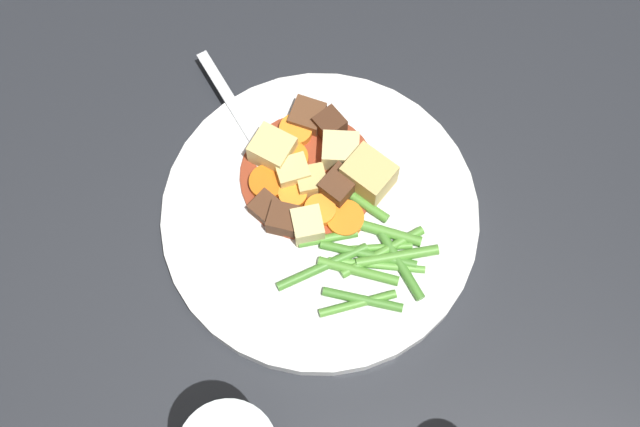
% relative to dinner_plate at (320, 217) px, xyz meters
% --- Properties ---
extents(ground_plane, '(3.00, 3.00, 0.00)m').
position_rel_dinner_plate_xyz_m(ground_plane, '(0.00, 0.00, -0.01)').
color(ground_plane, '#26282D').
extents(dinner_plate, '(0.27, 0.27, 0.02)m').
position_rel_dinner_plate_xyz_m(dinner_plate, '(0.00, 0.00, 0.00)').
color(dinner_plate, white).
rests_on(dinner_plate, ground_plane).
extents(stew_sauce, '(0.12, 0.12, 0.00)m').
position_rel_dinner_plate_xyz_m(stew_sauce, '(0.04, -0.00, 0.01)').
color(stew_sauce, '#93381E').
rests_on(stew_sauce, dinner_plate).
extents(carrot_slice_0, '(0.03, 0.03, 0.01)m').
position_rel_dinner_plate_xyz_m(carrot_slice_0, '(0.00, 0.00, 0.01)').
color(carrot_slice_0, orange).
rests_on(carrot_slice_0, dinner_plate).
extents(carrot_slice_1, '(0.04, 0.04, 0.01)m').
position_rel_dinner_plate_xyz_m(carrot_slice_1, '(-0.01, -0.02, 0.01)').
color(carrot_slice_1, orange).
rests_on(carrot_slice_1, dinner_plate).
extents(carrot_slice_2, '(0.04, 0.04, 0.01)m').
position_rel_dinner_plate_xyz_m(carrot_slice_2, '(0.08, 0.00, 0.01)').
color(carrot_slice_2, orange).
rests_on(carrot_slice_2, dinner_plate).
extents(carrot_slice_3, '(0.03, 0.03, 0.01)m').
position_rel_dinner_plate_xyz_m(carrot_slice_3, '(0.02, 0.02, 0.01)').
color(carrot_slice_3, orange).
rests_on(carrot_slice_3, dinner_plate).
extents(carrot_slice_4, '(0.04, 0.04, 0.01)m').
position_rel_dinner_plate_xyz_m(carrot_slice_4, '(0.04, 0.04, 0.01)').
color(carrot_slice_4, orange).
rests_on(carrot_slice_4, dinner_plate).
extents(carrot_slice_5, '(0.04, 0.04, 0.01)m').
position_rel_dinner_plate_xyz_m(carrot_slice_5, '(0.05, 0.01, 0.02)').
color(carrot_slice_5, orange).
rests_on(carrot_slice_5, dinner_plate).
extents(potato_chunk_0, '(0.02, 0.03, 0.02)m').
position_rel_dinner_plate_xyz_m(potato_chunk_0, '(0.03, -0.00, 0.02)').
color(potato_chunk_0, '#DBBC6B').
rests_on(potato_chunk_0, dinner_plate).
extents(potato_chunk_1, '(0.04, 0.04, 0.03)m').
position_rel_dinner_plate_xyz_m(potato_chunk_1, '(0.05, -0.03, 0.02)').
color(potato_chunk_1, '#EAD68C').
rests_on(potato_chunk_1, dinner_plate).
extents(potato_chunk_2, '(0.05, 0.05, 0.03)m').
position_rel_dinner_plate_xyz_m(potato_chunk_2, '(0.02, -0.05, 0.02)').
color(potato_chunk_2, '#DBBC6B').
rests_on(potato_chunk_2, dinner_plate).
extents(potato_chunk_3, '(0.05, 0.05, 0.03)m').
position_rel_dinner_plate_xyz_m(potato_chunk_3, '(0.06, 0.03, 0.02)').
color(potato_chunk_3, '#E5CC7A').
rests_on(potato_chunk_3, dinner_plate).
extents(potato_chunk_4, '(0.02, 0.03, 0.02)m').
position_rel_dinner_plate_xyz_m(potato_chunk_4, '(0.04, 0.01, 0.02)').
color(potato_chunk_4, '#E5CC7A').
rests_on(potato_chunk_4, dinner_plate).
extents(potato_chunk_5, '(0.03, 0.03, 0.02)m').
position_rel_dinner_plate_xyz_m(potato_chunk_5, '(-0.01, 0.01, 0.02)').
color(potato_chunk_5, '#EAD68C').
rests_on(potato_chunk_5, dinner_plate).
extents(meat_chunk_0, '(0.03, 0.03, 0.02)m').
position_rel_dinner_plate_xyz_m(meat_chunk_0, '(-0.00, 0.03, 0.02)').
color(meat_chunk_0, '#56331E').
rests_on(meat_chunk_0, dinner_plate).
extents(meat_chunk_1, '(0.04, 0.04, 0.02)m').
position_rel_dinner_plate_xyz_m(meat_chunk_1, '(0.09, -0.01, 0.02)').
color(meat_chunk_1, brown).
rests_on(meat_chunk_1, dinner_plate).
extents(meat_chunk_2, '(0.03, 0.03, 0.01)m').
position_rel_dinner_plate_xyz_m(meat_chunk_2, '(0.02, 0.04, 0.02)').
color(meat_chunk_2, '#56331E').
rests_on(meat_chunk_2, dinner_plate).
extents(meat_chunk_3, '(0.04, 0.04, 0.03)m').
position_rel_dinner_plate_xyz_m(meat_chunk_3, '(0.01, -0.02, 0.02)').
color(meat_chunk_3, '#56331E').
rests_on(meat_chunk_3, dinner_plate).
extents(meat_chunk_4, '(0.03, 0.03, 0.02)m').
position_rel_dinner_plate_xyz_m(meat_chunk_4, '(0.07, -0.03, 0.02)').
color(meat_chunk_4, '#4C2B19').
rests_on(meat_chunk_4, dinner_plate).
extents(green_bean_0, '(0.04, 0.08, 0.01)m').
position_rel_dinner_plate_xyz_m(green_bean_0, '(-0.06, -0.03, 0.01)').
color(green_bean_0, '#66AD42').
rests_on(green_bean_0, dinner_plate).
extents(green_bean_1, '(0.01, 0.07, 0.01)m').
position_rel_dinner_plate_xyz_m(green_bean_1, '(-0.09, -0.01, 0.01)').
color(green_bean_1, '#599E38').
rests_on(green_bean_1, dinner_plate).
extents(green_bean_2, '(0.04, 0.06, 0.01)m').
position_rel_dinner_plate_xyz_m(green_bean_2, '(-0.06, -0.02, 0.01)').
color(green_bean_2, '#599E38').
rests_on(green_bean_2, dinner_plate).
extents(green_bean_3, '(0.02, 0.07, 0.01)m').
position_rel_dinner_plate_xyz_m(green_bean_3, '(-0.06, -0.05, 0.01)').
color(green_bean_3, '#599E38').
rests_on(green_bean_3, dinner_plate).
extents(green_bean_4, '(0.05, 0.08, 0.01)m').
position_rel_dinner_plate_xyz_m(green_bean_4, '(-0.05, -0.03, 0.01)').
color(green_bean_4, '#4C8E33').
rests_on(green_bean_4, dinner_plate).
extents(green_bean_5, '(0.02, 0.08, 0.01)m').
position_rel_dinner_plate_xyz_m(green_bean_5, '(-0.05, 0.01, 0.01)').
color(green_bean_5, '#4C8E33').
rests_on(green_bean_5, dinner_plate).
extents(green_bean_6, '(0.04, 0.06, 0.01)m').
position_rel_dinner_plate_xyz_m(green_bean_6, '(-0.03, -0.05, 0.01)').
color(green_bean_6, '#599E38').
rests_on(green_bean_6, dinner_plate).
extents(green_bean_7, '(0.07, 0.02, 0.01)m').
position_rel_dinner_plate_xyz_m(green_bean_7, '(-0.06, -0.05, 0.01)').
color(green_bean_7, '#4C8E33').
rests_on(green_bean_7, dinner_plate).
extents(green_bean_8, '(0.01, 0.05, 0.01)m').
position_rel_dinner_plate_xyz_m(green_bean_8, '(-0.02, -0.00, 0.01)').
color(green_bean_8, '#599E38').
rests_on(green_bean_8, dinner_plate).
extents(green_bean_9, '(0.04, 0.06, 0.01)m').
position_rel_dinner_plate_xyz_m(green_bean_9, '(-0.08, -0.01, 0.01)').
color(green_bean_9, '#4C8E33').
rests_on(green_bean_9, dinner_plate).
extents(green_bean_10, '(0.03, 0.08, 0.01)m').
position_rel_dinner_plate_xyz_m(green_bean_10, '(-0.05, -0.04, 0.01)').
color(green_bean_10, '#599E38').
rests_on(green_bean_10, dinner_plate).
extents(green_bean_11, '(0.05, 0.04, 0.01)m').
position_rel_dinner_plate_xyz_m(green_bean_11, '(-0.00, -0.04, 0.01)').
color(green_bean_11, '#599E38').
rests_on(green_bean_11, dinner_plate).
extents(green_bean_12, '(0.02, 0.06, 0.01)m').
position_rel_dinner_plate_xyz_m(green_bean_12, '(-0.04, -0.04, 0.01)').
color(green_bean_12, '#599E38').
rests_on(green_bean_12, dinner_plate).
extents(fork, '(0.17, 0.06, 0.00)m').
position_rel_dinner_plate_xyz_m(fork, '(0.09, 0.04, 0.01)').
color(fork, silver).
rests_on(fork, dinner_plate).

